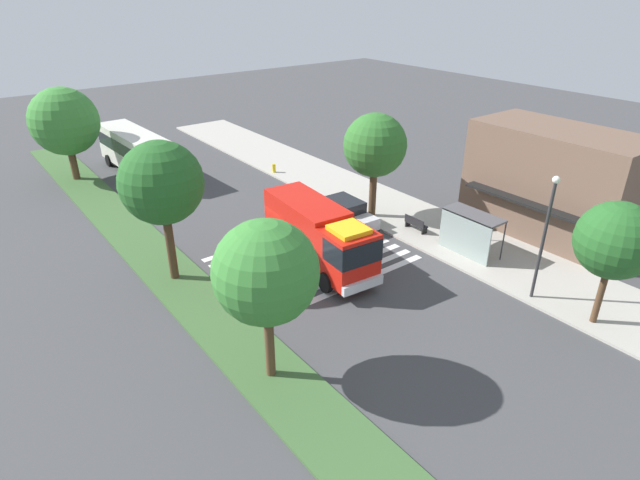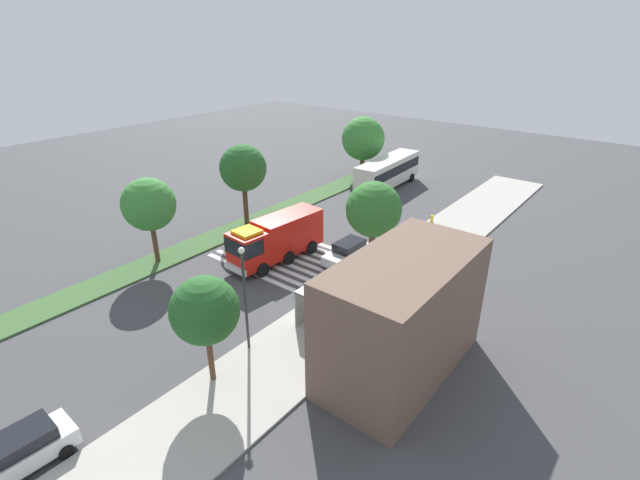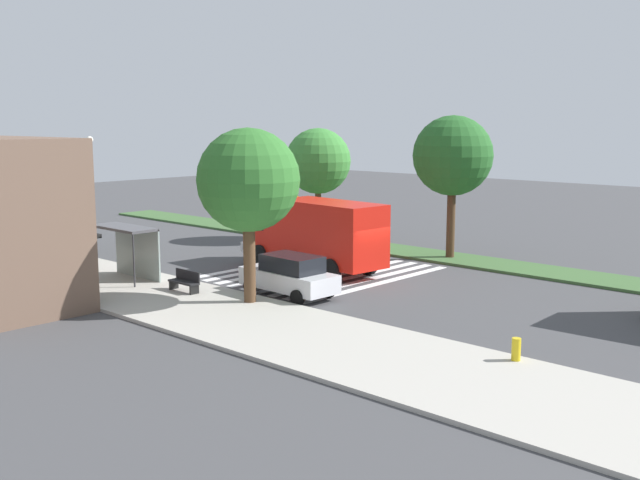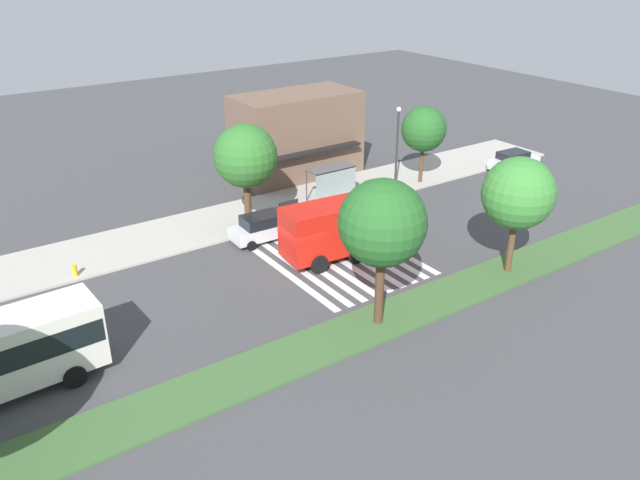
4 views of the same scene
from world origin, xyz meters
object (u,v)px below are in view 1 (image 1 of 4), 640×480
(transit_bus, at_px, (138,150))
(bench_near_shelter, at_px, (416,224))
(parked_car_west, at_px, (347,213))
(street_lamp, at_px, (546,229))
(median_tree_west, at_px, (161,183))
(fire_hydrant, at_px, (274,168))
(median_tree_center, at_px, (266,273))
(sidewalk_tree_center, at_px, (616,241))
(sidewalk_tree_far_west, at_px, (375,146))
(median_tree_far_west, at_px, (64,122))
(bus_stop_shelter, at_px, (469,226))
(fire_truck, at_px, (321,235))

(transit_bus, height_order, bench_near_shelter, transit_bus)
(parked_car_west, distance_m, transit_bus, 19.49)
(street_lamp, bearing_deg, median_tree_west, -133.18)
(parked_car_west, distance_m, fire_hydrant, 11.60)
(street_lamp, height_order, median_tree_center, median_tree_center)
(parked_car_west, relative_size, sidewalk_tree_center, 0.75)
(street_lamp, relative_size, median_tree_west, 0.86)
(sidewalk_tree_far_west, bearing_deg, street_lamp, -1.84)
(transit_bus, relative_size, sidewalk_tree_center, 1.85)
(sidewalk_tree_center, xyz_separation_m, fire_hydrant, (-26.98, -0.50, -3.90))
(transit_bus, height_order, median_tree_center, median_tree_center)
(street_lamp, height_order, median_tree_far_west, median_tree_far_west)
(sidewalk_tree_far_west, distance_m, median_tree_far_west, 24.38)
(transit_bus, xyz_separation_m, fire_hydrant, (6.62, 8.88, -1.56))
(bench_near_shelter, xyz_separation_m, street_lamp, (9.03, -1.04, 3.34))
(transit_bus, relative_size, sidewalk_tree_far_west, 1.59)
(median_tree_far_west, bearing_deg, street_lamp, 22.87)
(bus_stop_shelter, xyz_separation_m, sidewalk_tree_center, (8.02, -0.67, 2.50))
(bus_stop_shelter, xyz_separation_m, median_tree_center, (1.90, -14.72, 3.02))
(bus_stop_shelter, bearing_deg, fire_hydrant, -176.47)
(median_tree_far_west, height_order, median_tree_west, median_tree_west)
(sidewalk_tree_center, relative_size, fire_hydrant, 8.58)
(bus_stop_shelter, bearing_deg, median_tree_center, -82.64)
(transit_bus, height_order, fire_hydrant, transit_bus)
(bus_stop_shelter, xyz_separation_m, street_lamp, (5.03, -1.07, 2.05))
(fire_truck, bearing_deg, median_tree_west, -112.28)
(fire_hydrant, bearing_deg, bus_stop_shelter, 3.53)
(street_lamp, relative_size, sidewalk_tree_center, 1.08)
(bus_stop_shelter, xyz_separation_m, median_tree_far_west, (-27.35, -14.72, 2.88))
(bus_stop_shelter, relative_size, sidewalk_tree_center, 0.58)
(parked_car_west, relative_size, bench_near_shelter, 2.83)
(street_lamp, xyz_separation_m, sidewalk_tree_far_west, (-12.46, 0.40, 1.09))
(sidewalk_tree_far_west, distance_m, sidewalk_tree_center, 15.47)
(sidewalk_tree_far_west, distance_m, median_tree_center, 16.87)
(sidewalk_tree_far_west, distance_m, median_tree_west, 14.07)
(sidewalk_tree_center, bearing_deg, fire_hydrant, -178.94)
(parked_car_west, height_order, median_tree_far_west, median_tree_far_west)
(bench_near_shelter, bearing_deg, transit_bus, -155.10)
(parked_car_west, bearing_deg, street_lamp, 9.90)
(fire_hydrant, bearing_deg, sidewalk_tree_center, 1.06)
(bus_stop_shelter, distance_m, median_tree_center, 15.15)
(bus_stop_shelter, height_order, sidewalk_tree_far_west, sidewalk_tree_far_west)
(median_tree_west, bearing_deg, median_tree_far_west, -180.00)
(transit_bus, bearing_deg, sidewalk_tree_center, -166.92)
(street_lamp, height_order, fire_hydrant, street_lamp)
(street_lamp, xyz_separation_m, median_tree_far_west, (-32.37, -13.65, 0.84))
(bus_stop_shelter, relative_size, sidewalk_tree_far_west, 0.50)
(bus_stop_shelter, bearing_deg, fire_truck, -118.61)
(sidewalk_tree_far_west, height_order, fire_hydrant, sidewalk_tree_far_west)
(parked_car_west, relative_size, median_tree_center, 0.66)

